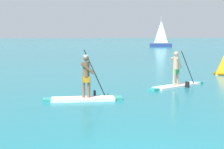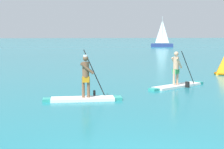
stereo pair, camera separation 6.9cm
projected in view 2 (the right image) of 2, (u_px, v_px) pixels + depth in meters
name	position (u px, v px, depth m)	size (l,w,h in m)	color
paddleboarder_mid_center	(84.00, 91.00, 12.18)	(3.00, 0.92, 1.93)	white
paddleboarder_far_right	(177.00, 80.00, 15.29)	(3.30, 2.08, 1.78)	white
race_marker_buoy	(224.00, 66.00, 20.08)	(1.20, 1.20, 1.18)	orange
sailboat_right_horizon	(162.00, 43.00, 63.77)	(4.50, 2.47, 6.01)	navy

